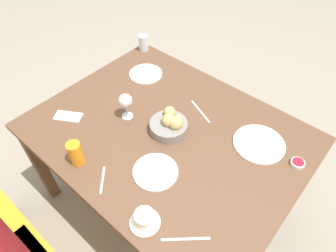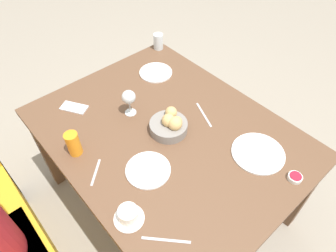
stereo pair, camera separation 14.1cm
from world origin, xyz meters
TOP-DOWN VIEW (x-y plane):
  - ground_plane at (0.00, 0.00)m, footprint 10.00×10.00m
  - dining_table at (0.00, 0.00)m, footprint 1.40×1.09m
  - bread_basket at (-0.00, -0.02)m, footprint 0.20×0.20m
  - plate_near_left at (-0.41, -0.24)m, footprint 0.26×0.26m
  - plate_near_right at (0.43, -0.28)m, footprint 0.21×0.21m
  - plate_far_center at (-0.13, 0.23)m, footprint 0.22×0.22m
  - juice_glass at (0.19, 0.43)m, footprint 0.07×0.07m
  - water_tumbler at (0.64, -0.48)m, footprint 0.07×0.07m
  - wine_glass at (0.24, 0.06)m, footprint 0.08×0.08m
  - coffee_cup at (-0.27, 0.44)m, footprint 0.13×0.13m
  - jam_bowl_berry at (-0.61, -0.25)m, footprint 0.07×0.07m
  - fork_silver at (-0.44, 0.39)m, footprint 0.15×0.14m
  - knife_silver at (-0.04, -0.24)m, footprint 0.19×0.09m
  - spoon_coffee at (0.03, 0.43)m, footprint 0.11×0.12m
  - cell_phone at (0.49, 0.28)m, footprint 0.17×0.14m

SIDE VIEW (x-z plane):
  - ground_plane at x=0.00m, z-range 0.00..0.00m
  - dining_table at x=0.00m, z-range 0.28..0.99m
  - fork_silver at x=-0.44m, z-range 0.71..0.72m
  - knife_silver at x=-0.04m, z-range 0.71..0.72m
  - spoon_coffee at x=0.03m, z-range 0.71..0.72m
  - cell_phone at x=0.49m, z-range 0.71..0.72m
  - plate_near_left at x=-0.41m, z-range 0.71..0.72m
  - plate_near_right at x=0.43m, z-range 0.71..0.72m
  - plate_far_center at x=-0.13m, z-range 0.71..0.72m
  - jam_bowl_berry at x=-0.61m, z-range 0.71..0.74m
  - coffee_cup at x=-0.27m, z-range 0.71..0.78m
  - bread_basket at x=0.00m, z-range 0.70..0.82m
  - water_tumbler at x=0.64m, z-range 0.71..0.82m
  - juice_glass at x=0.19m, z-range 0.71..0.85m
  - wine_glass at x=0.24m, z-range 0.75..0.90m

